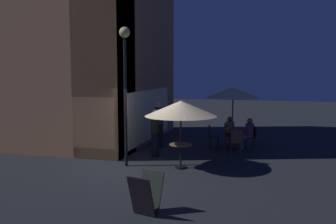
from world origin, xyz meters
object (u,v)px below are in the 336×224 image
at_px(street_lamp_near_corner, 125,68).
at_px(cafe_chair_3, 236,140).
at_px(cafe_chair_2, 212,135).
at_px(patron_seated_0, 248,132).
at_px(patron_standing_3, 159,125).
at_px(patron_standing_2, 155,133).
at_px(cafe_chair_1, 229,132).
at_px(patio_umbrella_0, 181,109).
at_px(cafe_table_0, 181,151).
at_px(menu_sandwich_board, 146,194).
at_px(patron_seated_1, 230,129).
at_px(patio_umbrella_1, 233,93).
at_px(cafe_chair_0, 252,135).
at_px(cafe_table_1, 232,134).

relative_size(street_lamp_near_corner, cafe_chair_3, 5.15).
bearing_deg(cafe_chair_2, cafe_chair_3, -45.37).
height_order(street_lamp_near_corner, cafe_chair_3, street_lamp_near_corner).
xyz_separation_m(patron_seated_0, patron_standing_3, (-0.72, 3.48, 0.24)).
bearing_deg(cafe_chair_2, street_lamp_near_corner, -138.37).
distance_m(cafe_chair_3, patron_standing_2, 3.06).
height_order(cafe_chair_1, patron_standing_2, patron_standing_2).
bearing_deg(patio_umbrella_0, cafe_table_0, -75.96).
xyz_separation_m(menu_sandwich_board, patron_seated_1, (7.94, -0.98, 0.23)).
height_order(patio_umbrella_1, cafe_chair_1, patio_umbrella_1).
relative_size(street_lamp_near_corner, cafe_table_0, 5.73).
height_order(cafe_chair_3, patron_standing_2, patron_standing_2).
relative_size(cafe_chair_0, patron_seated_1, 0.75).
distance_m(cafe_table_1, cafe_chair_3, 0.85).
bearing_deg(patron_standing_3, cafe_table_1, 47.41).
bearing_deg(patron_standing_3, patio_umbrella_1, 47.41).
relative_size(cafe_chair_2, patron_standing_2, 0.55).
bearing_deg(patio_umbrella_0, cafe_chair_0, -29.86).
bearing_deg(patron_standing_2, patron_seated_1, 113.02).
bearing_deg(cafe_table_0, street_lamp_near_corner, 96.56).
bearing_deg(street_lamp_near_corner, menu_sandwich_board, -152.26).
bearing_deg(patron_standing_3, cafe_chair_3, 31.70).
bearing_deg(cafe_chair_0, patron_seated_0, -0.00).
distance_m(cafe_chair_0, patron_standing_2, 4.04).
bearing_deg(cafe_table_1, menu_sandwich_board, 170.99).
xyz_separation_m(cafe_table_1, patron_seated_1, (0.73, 0.16, 0.09)).
xyz_separation_m(cafe_table_1, cafe_chair_3, (-0.81, -0.22, -0.07)).
xyz_separation_m(cafe_chair_1, patron_seated_0, (-0.66, -0.80, 0.14)).
relative_size(cafe_table_0, patron_standing_3, 0.42).
relative_size(patio_umbrella_0, patron_standing_2, 1.33).
bearing_deg(cafe_chair_2, patron_seated_0, 2.39).
height_order(street_lamp_near_corner, menu_sandwich_board, street_lamp_near_corner).
bearing_deg(patio_umbrella_0, patron_seated_0, -28.50).
xyz_separation_m(patio_umbrella_0, cafe_chair_0, (3.58, -2.06, -1.35)).
bearing_deg(street_lamp_near_corner, cafe_table_0, -83.44).
bearing_deg(cafe_chair_1, cafe_table_1, 0.00).
relative_size(cafe_table_1, patio_umbrella_0, 0.35).
bearing_deg(cafe_chair_3, street_lamp_near_corner, 114.24).
distance_m(cafe_table_1, patron_seated_1, 0.75).
bearing_deg(patio_umbrella_1, cafe_chair_3, -164.85).
xyz_separation_m(patio_umbrella_0, patron_seated_0, (3.54, -1.92, -1.21)).
bearing_deg(cafe_table_1, street_lamp_near_corner, 138.84).
height_order(street_lamp_near_corner, patron_standing_3, street_lamp_near_corner).
xyz_separation_m(cafe_chair_0, cafe_chair_2, (-0.46, 1.54, 0.02)).
bearing_deg(cafe_table_0, patron_seated_1, -15.83).
bearing_deg(patron_seated_0, cafe_chair_0, 180.00).
bearing_deg(cafe_table_1, patio_umbrella_0, 158.49).
bearing_deg(patron_seated_0, street_lamp_near_corner, 26.13).
height_order(cafe_chair_2, patron_seated_1, patron_seated_1).
bearing_deg(cafe_chair_0, cafe_table_0, 40.92).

